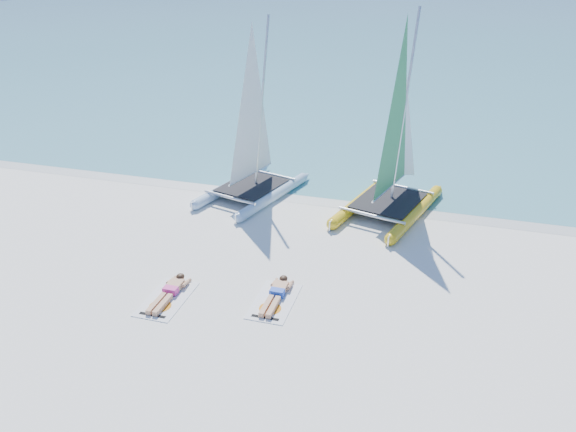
{
  "coord_description": "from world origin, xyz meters",
  "views": [
    {
      "loc": [
        4.19,
        -12.57,
        8.15
      ],
      "look_at": [
        0.15,
        1.2,
        1.26
      ],
      "focal_mm": 35.0,
      "sensor_mm": 36.0,
      "label": 1
    }
  ],
  "objects_px": {
    "catamaran_yellow": "(398,148)",
    "sunbather_b": "(277,294)",
    "catamaran_blue": "(252,145)",
    "towel_a": "(167,299)",
    "towel_b": "(274,301)",
    "sunbather_a": "(170,291)"
  },
  "relations": [
    {
      "from": "towel_b",
      "to": "catamaran_blue",
      "type": "bearing_deg",
      "value": 113.84
    },
    {
      "from": "catamaran_blue",
      "to": "catamaran_yellow",
      "type": "xyz_separation_m",
      "value": [
        5.02,
        0.37,
        0.23
      ]
    },
    {
      "from": "catamaran_blue",
      "to": "sunbather_b",
      "type": "relative_size",
      "value": 3.67
    },
    {
      "from": "catamaran_blue",
      "to": "sunbather_a",
      "type": "relative_size",
      "value": 3.67
    },
    {
      "from": "sunbather_b",
      "to": "catamaran_yellow",
      "type": "bearing_deg",
      "value": 71.32
    },
    {
      "from": "towel_a",
      "to": "sunbather_a",
      "type": "distance_m",
      "value": 0.22
    },
    {
      "from": "sunbather_b",
      "to": "catamaran_blue",
      "type": "bearing_deg",
      "value": 114.5
    },
    {
      "from": "towel_b",
      "to": "sunbather_b",
      "type": "bearing_deg",
      "value": 90.0
    },
    {
      "from": "catamaran_blue",
      "to": "towel_a",
      "type": "height_order",
      "value": "catamaran_blue"
    },
    {
      "from": "catamaran_blue",
      "to": "sunbather_a",
      "type": "bearing_deg",
      "value": -73.56
    },
    {
      "from": "catamaran_yellow",
      "to": "sunbather_b",
      "type": "xyz_separation_m",
      "value": [
        -2.21,
        -6.53,
        -2.0
      ]
    },
    {
      "from": "catamaran_blue",
      "to": "catamaran_yellow",
      "type": "bearing_deg",
      "value": 19.59
    },
    {
      "from": "sunbather_a",
      "to": "sunbather_b",
      "type": "height_order",
      "value": "same"
    },
    {
      "from": "towel_a",
      "to": "catamaran_yellow",
      "type": "bearing_deg",
      "value": 56.55
    },
    {
      "from": "catamaran_blue",
      "to": "towel_b",
      "type": "bearing_deg",
      "value": -50.77
    },
    {
      "from": "towel_a",
      "to": "towel_b",
      "type": "relative_size",
      "value": 1.0
    },
    {
      "from": "towel_a",
      "to": "towel_b",
      "type": "distance_m",
      "value": 2.77
    },
    {
      "from": "sunbather_a",
      "to": "towel_b",
      "type": "relative_size",
      "value": 0.93
    },
    {
      "from": "towel_b",
      "to": "catamaran_yellow",
      "type": "bearing_deg",
      "value": 71.82
    },
    {
      "from": "towel_b",
      "to": "sunbather_b",
      "type": "distance_m",
      "value": 0.22
    },
    {
      "from": "catamaran_blue",
      "to": "sunbather_b",
      "type": "xyz_separation_m",
      "value": [
        2.81,
        -6.16,
        -1.77
      ]
    },
    {
      "from": "sunbather_a",
      "to": "towel_a",
      "type": "bearing_deg",
      "value": -90.0
    }
  ]
}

